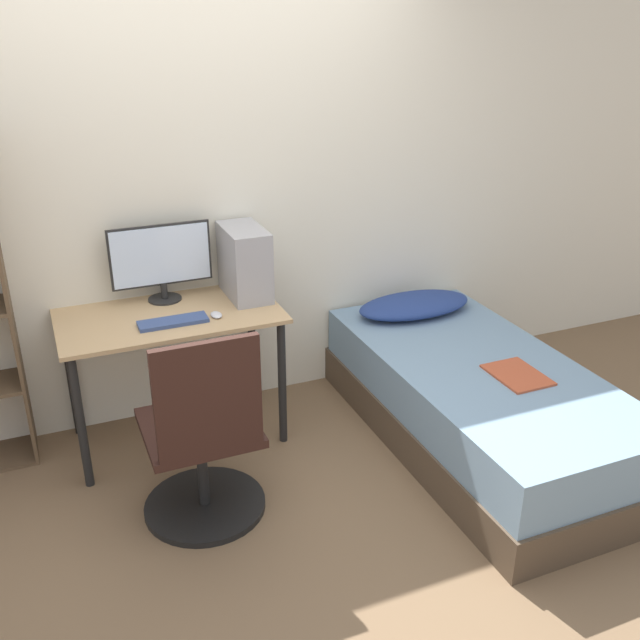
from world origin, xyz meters
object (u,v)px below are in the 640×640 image
Objects in this scene: office_chair at (204,450)px; bed at (478,403)px; keyboard at (173,322)px; pc_tower at (245,262)px; monitor at (161,259)px.

bed is at bearing 2.09° from office_chair.
keyboard is (-1.49, 0.55, 0.51)m from bed.
pc_tower is (0.47, 0.82, 0.56)m from office_chair.
pc_tower is at bearing 26.36° from keyboard.
monitor is 1.55× the size of keyboard.
pc_tower is (0.42, -0.11, -0.04)m from monitor.
pc_tower reaches higher than office_chair.
monitor is 1.40× the size of pc_tower.
monitor is at bearing 149.14° from bed.
office_chair is 2.84× the size of keyboard.
monitor is 0.44m from pc_tower.
keyboard is at bearing -94.53° from monitor.
keyboard is at bearing 87.97° from office_chair.
bed is at bearing -36.37° from pc_tower.
pc_tower is (-1.04, 0.77, 0.70)m from bed.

